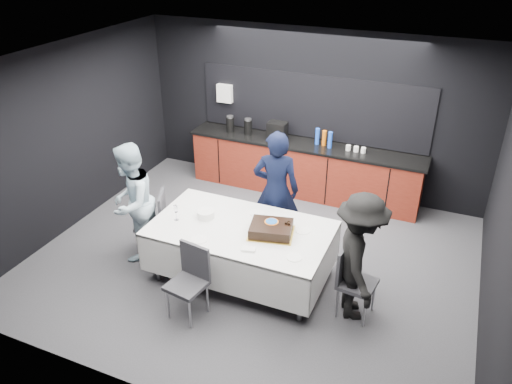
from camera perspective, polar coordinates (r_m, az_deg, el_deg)
ground at (r=7.20m, az=-0.32°, el=-7.72°), size 6.00×6.00×0.00m
room_shell at (r=6.28m, az=-0.36°, el=6.09°), size 6.04×5.04×2.82m
kitchenette at (r=8.72m, az=5.39°, el=3.21°), size 4.10×0.64×2.05m
party_table at (r=6.53m, az=-1.73°, el=-5.09°), size 2.32×1.32×0.78m
cake_assembly at (r=6.29m, az=1.75°, el=-4.25°), size 0.65×0.57×0.17m
plate_stack at (r=6.67m, az=-5.77°, el=-2.53°), size 0.23×0.23×0.10m
loose_plate_near at (r=6.25m, az=-6.49°, el=-5.39°), size 0.20×0.20×0.01m
loose_plate_right_a at (r=6.41m, az=5.37°, el=-4.41°), size 0.19×0.19×0.01m
loose_plate_right_b at (r=5.92m, az=4.39°, el=-7.46°), size 0.19×0.19×0.01m
loose_plate_far at (r=6.75m, az=0.09°, el=-2.40°), size 0.20×0.20×0.01m
fork_pile at (r=6.03m, az=-0.86°, el=-6.53°), size 0.19×0.15×0.03m
champagne_flute at (r=6.61m, az=-9.17°, el=-1.99°), size 0.06×0.06×0.22m
chair_left at (r=7.26m, az=-11.42°, el=-2.92°), size 0.56×0.56×0.92m
chair_right at (r=6.13m, az=10.88°, el=-9.42°), size 0.47×0.47×0.92m
chair_near at (r=6.08m, az=-7.52°, el=-9.51°), size 0.48×0.48×0.92m
person_center at (r=7.07m, az=2.30°, el=0.17°), size 0.74×0.58×1.80m
person_left at (r=7.07m, az=-14.04°, el=-1.17°), size 0.80×0.94×1.70m
person_right at (r=5.96m, az=11.70°, el=-7.37°), size 0.96×1.21×1.64m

